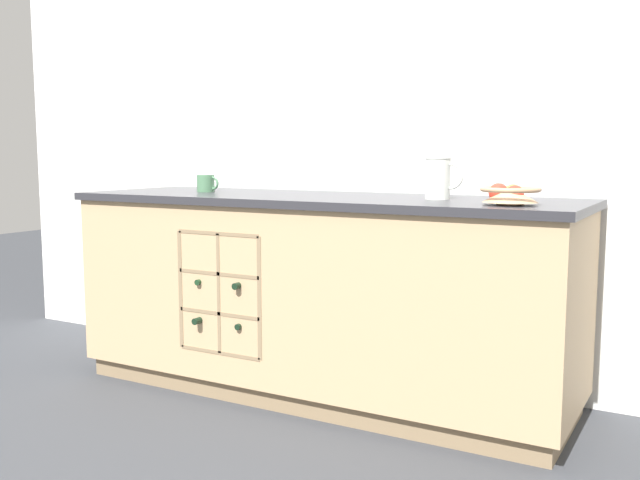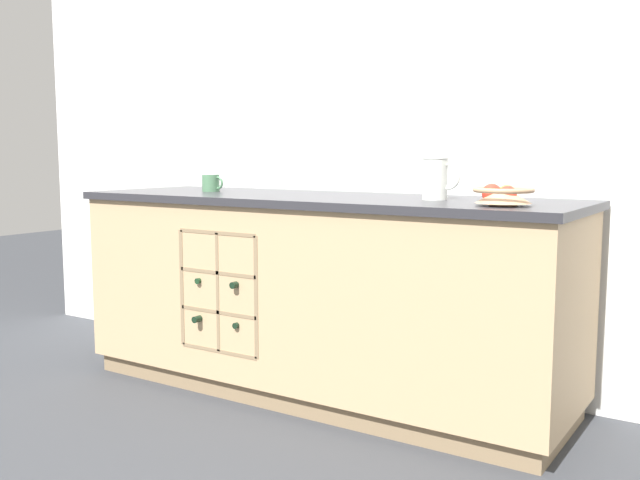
{
  "view_description": "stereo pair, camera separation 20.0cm",
  "coord_description": "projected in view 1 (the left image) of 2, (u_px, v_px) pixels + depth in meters",
  "views": [
    {
      "loc": [
        1.58,
        -2.8,
        1.11
      ],
      "look_at": [
        0.0,
        0.0,
        0.72
      ],
      "focal_mm": 40.0,
      "sensor_mm": 36.0,
      "label": 1
    },
    {
      "loc": [
        1.75,
        -2.7,
        1.11
      ],
      "look_at": [
        0.0,
        0.0,
        0.72
      ],
      "focal_mm": 40.0,
      "sensor_mm": 36.0,
      "label": 2
    }
  ],
  "objects": [
    {
      "name": "white_pitcher",
      "position": [
        439.0,
        177.0,
        2.95
      ],
      "size": [
        0.16,
        0.11,
        0.17
      ],
      "color": "silver",
      "rests_on": "kitchen_island"
    },
    {
      "name": "fruit_bowl",
      "position": [
        510.0,
        193.0,
        2.64
      ],
      "size": [
        0.22,
        0.22,
        0.08
      ],
      "color": "tan",
      "rests_on": "kitchen_island"
    },
    {
      "name": "ground_plane",
      "position": [
        320.0,
        392.0,
        3.32
      ],
      "size": [
        14.0,
        14.0,
        0.0
      ],
      "primitive_type": "plane",
      "color": "#383A3F"
    },
    {
      "name": "kitchen_island",
      "position": [
        319.0,
        294.0,
        3.27
      ],
      "size": [
        2.33,
        0.76,
        0.92
      ],
      "color": "#8B7354",
      "rests_on": "ground_plane"
    },
    {
      "name": "ceramic_mug",
      "position": [
        206.0,
        183.0,
        3.51
      ],
      "size": [
        0.12,
        0.09,
        0.08
      ],
      "color": "#4C7A56",
      "rests_on": "kitchen_island"
    },
    {
      "name": "back_wall",
      "position": [
        361.0,
        119.0,
        3.53
      ],
      "size": [
        4.69,
        0.06,
        2.55
      ],
      "primitive_type": "cube",
      "color": "white",
      "rests_on": "ground_plane"
    }
  ]
}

